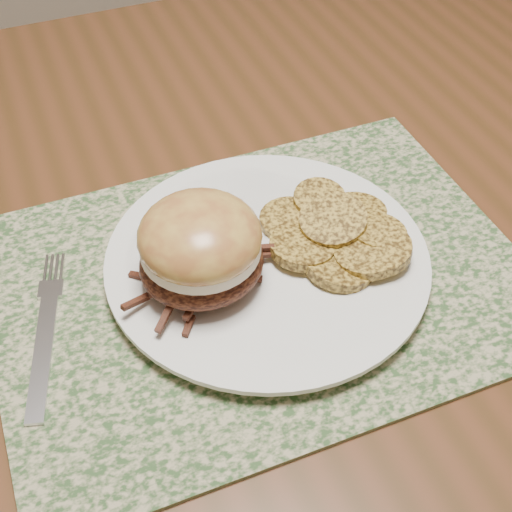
% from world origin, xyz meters
% --- Properties ---
extents(ground, '(3.50, 3.50, 0.00)m').
position_xyz_m(ground, '(0.00, 0.00, 0.00)').
color(ground, brown).
rests_on(ground, ground).
extents(dining_table, '(1.50, 0.90, 0.75)m').
position_xyz_m(dining_table, '(0.00, 0.00, 0.67)').
color(dining_table, '#562E19').
rests_on(dining_table, ground).
extents(placemat, '(0.45, 0.33, 0.00)m').
position_xyz_m(placemat, '(-0.21, -0.08, 0.75)').
color(placemat, '#325129').
rests_on(placemat, dining_table).
extents(dinner_plate, '(0.26, 0.26, 0.02)m').
position_xyz_m(dinner_plate, '(-0.20, -0.07, 0.76)').
color(dinner_plate, white).
rests_on(dinner_plate, placemat).
extents(pork_sandwich, '(0.11, 0.11, 0.08)m').
position_xyz_m(pork_sandwich, '(-0.26, -0.08, 0.81)').
color(pork_sandwich, black).
rests_on(pork_sandwich, dinner_plate).
extents(roasted_potatoes, '(0.14, 0.15, 0.03)m').
position_xyz_m(roasted_potatoes, '(-0.13, -0.08, 0.78)').
color(roasted_potatoes, '#B69035').
rests_on(roasted_potatoes, dinner_plate).
extents(fork, '(0.06, 0.17, 0.00)m').
position_xyz_m(fork, '(-0.39, -0.07, 0.76)').
color(fork, silver).
rests_on(fork, placemat).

